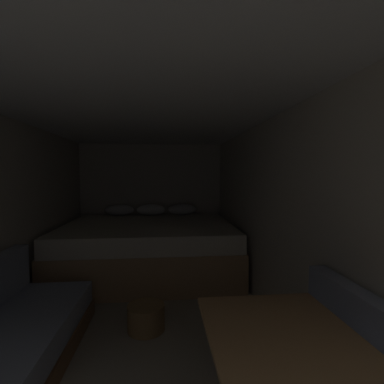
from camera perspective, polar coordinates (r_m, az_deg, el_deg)
ground_plane at (r=2.92m, az=-10.40°, el=-25.90°), size 7.28×7.28×0.00m
wall_back at (r=5.22m, az=-8.14°, el=-1.33°), size 2.62×0.05×1.98m
wall_right at (r=2.78m, az=16.92°, el=-5.72°), size 0.05×5.28×1.98m
ceiling_slab at (r=2.61m, az=-10.91°, el=16.25°), size 2.62×5.28×0.05m
bed at (r=4.29m, az=-8.66°, el=-10.80°), size 2.40×1.98×0.92m
dinette_table at (r=1.47m, az=17.35°, el=-28.67°), size 0.64×0.72×0.76m
wicker_basket at (r=2.88m, az=-9.26°, el=-23.69°), size 0.34×0.34×0.23m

